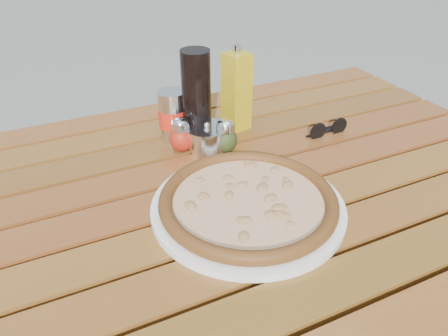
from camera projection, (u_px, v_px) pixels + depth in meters
name	position (u px, v px, depth m)	size (l,w,h in m)	color
table	(228.00, 215.00, 0.92)	(1.40, 0.90, 0.75)	#3D230D
plate	(248.00, 207.00, 0.81)	(0.36, 0.36, 0.01)	white
pizza	(248.00, 200.00, 0.80)	(0.39, 0.39, 0.03)	#FFE0B6
pepper_shaker	(181.00, 135.00, 0.98)	(0.06, 0.06, 0.08)	red
oregano_shaker	(225.00, 137.00, 0.98)	(0.07, 0.07, 0.08)	#3C441B
dark_bottle	(197.00, 98.00, 0.98)	(0.07, 0.07, 0.22)	black
soda_can	(173.00, 116.00, 1.02)	(0.07, 0.07, 0.12)	silver
olive_oil_cruet	(237.00, 91.00, 1.05)	(0.07, 0.07, 0.21)	#B69A13
parmesan_tin	(207.00, 138.00, 0.99)	(0.12, 0.12, 0.07)	white
sunglasses	(328.00, 129.00, 1.06)	(0.11, 0.02, 0.04)	black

